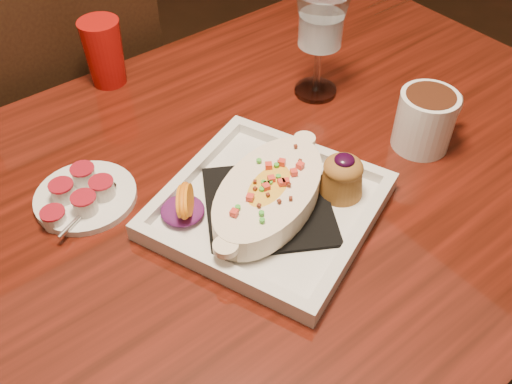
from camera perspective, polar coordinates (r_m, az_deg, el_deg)
table at (r=0.95m, az=-3.38°, el=-5.10°), size 1.50×0.90×0.75m
chair_far at (r=1.48m, az=-17.73°, el=6.18°), size 0.42×0.42×0.93m
plate at (r=0.84m, az=1.75°, el=-0.58°), size 0.38×0.38×0.08m
coffee_mug at (r=0.99m, az=16.71°, el=7.12°), size 0.14×0.10×0.10m
goblet at (r=1.03m, az=6.52°, el=16.21°), size 0.10×0.10×0.20m
saucer at (r=0.91m, az=-16.75°, el=-0.28°), size 0.16×0.16×0.11m
creamer_loose at (r=0.88m, az=-19.52°, el=-2.49°), size 0.04×0.04×0.03m
red_tumbler at (r=1.13m, az=-14.95°, el=13.32°), size 0.08×0.08×0.13m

